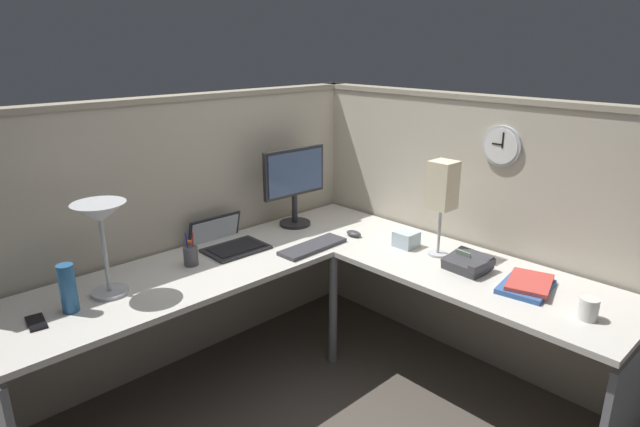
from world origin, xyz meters
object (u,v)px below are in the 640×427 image
object	(u,v)px
cell_phone	(36,322)
thermos_flask	(68,288)
laptop	(226,242)
coffee_mug	(589,309)
keyboard	(313,247)
desk_lamp_dome	(100,220)
computer_mouse	(354,233)
wall_clock	(502,146)
desk_lamp_paper	(442,188)
book_stack	(527,285)
tissue_box	(406,239)
monitor	(294,181)
office_phone	(469,264)
pen_cup	(191,256)

from	to	relation	value
cell_phone	thermos_flask	size ratio (longest dim) A/B	0.65
laptop	coffee_mug	size ratio (longest dim) A/B	4.03
keyboard	cell_phone	xyz separation A→B (m)	(-1.42, 0.19, -0.01)
desk_lamp_dome	cell_phone	distance (m)	0.50
computer_mouse	coffee_mug	xyz separation A→B (m)	(-0.02, -1.38, 0.03)
thermos_flask	wall_clock	world-z (taller)	wall_clock
coffee_mug	thermos_flask	bearing A→B (deg)	134.38
desk_lamp_paper	coffee_mug	bearing A→B (deg)	-99.65
cell_phone	book_stack	size ratio (longest dim) A/B	0.45
tissue_box	monitor	bearing A→B (deg)	106.41
computer_mouse	desk_lamp_dome	bearing A→B (deg)	169.00
laptop	tissue_box	xyz separation A→B (m)	(0.74, -0.73, 0.02)
coffee_mug	desk_lamp_paper	bearing A→B (deg)	80.35
keyboard	laptop	bearing A→B (deg)	129.10
desk_lamp_paper	monitor	bearing A→B (deg)	104.62
coffee_mug	wall_clock	distance (m)	0.98
monitor	desk_lamp_dome	bearing A→B (deg)	-174.02
thermos_flask	office_phone	bearing A→B (deg)	-30.73
book_stack	tissue_box	bearing A→B (deg)	87.88
office_phone	tissue_box	xyz separation A→B (m)	(0.04, 0.43, 0.01)
laptop	cell_phone	size ratio (longest dim) A/B	2.69
desk_lamp_paper	wall_clock	xyz separation A→B (m)	(0.29, -0.17, 0.21)
wall_clock	laptop	bearing A→B (deg)	134.04
tissue_box	laptop	bearing A→B (deg)	135.59
computer_mouse	book_stack	size ratio (longest dim) A/B	0.32
office_phone	thermos_flask	bearing A→B (deg)	149.27
tissue_box	desk_lamp_dome	bearing A→B (deg)	158.23
monitor	laptop	distance (m)	0.59
thermos_flask	book_stack	bearing A→B (deg)	-37.89
cell_phone	wall_clock	distance (m)	2.40
keyboard	desk_lamp_paper	world-z (taller)	desk_lamp_paper
desk_lamp_dome	office_phone	size ratio (longest dim) A/B	2.05
desk_lamp_dome	cell_phone	world-z (taller)	desk_lamp_dome
monitor	coffee_mug	xyz separation A→B (m)	(0.10, -1.78, -0.25)
laptop	computer_mouse	bearing A→B (deg)	-31.94
computer_mouse	pen_cup	world-z (taller)	pen_cup
keyboard	computer_mouse	xyz separation A→B (m)	(0.32, -0.03, 0.01)
laptop	office_phone	world-z (taller)	laptop
monitor	desk_lamp_paper	bearing A→B (deg)	-75.38
monitor	pen_cup	xyz separation A→B (m)	(-0.82, -0.10, -0.24)
desk_lamp_dome	office_phone	world-z (taller)	desk_lamp_dome
pen_cup	coffee_mug	world-z (taller)	pen_cup
desk_lamp_paper	tissue_box	size ratio (longest dim) A/B	4.42
thermos_flask	wall_clock	size ratio (longest dim) A/B	1.00
computer_mouse	pen_cup	bearing A→B (deg)	162.21
monitor	keyboard	world-z (taller)	monitor
wall_clock	office_phone	bearing A→B (deg)	-169.38
monitor	book_stack	distance (m)	1.51
thermos_flask	coffee_mug	xyz separation A→B (m)	(1.56, -1.60, -0.06)
pen_cup	wall_clock	xyz separation A→B (m)	(1.35, -0.99, 0.54)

